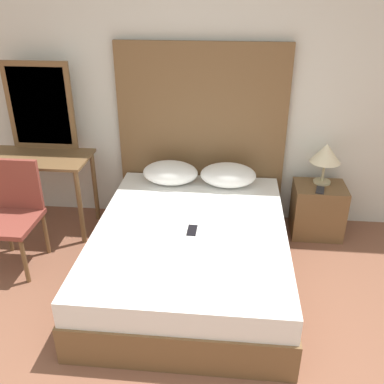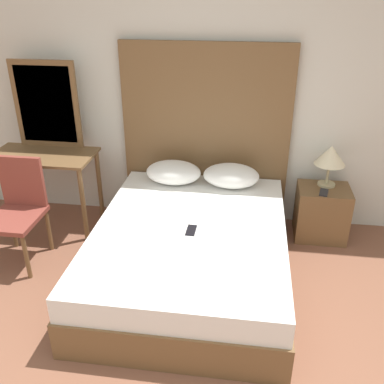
# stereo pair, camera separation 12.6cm
# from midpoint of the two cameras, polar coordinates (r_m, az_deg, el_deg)

# --- Properties ---
(wall_back) EXTENTS (10.00, 0.06, 2.70)m
(wall_back) POSITION_cam_midpoint_polar(r_m,az_deg,el_deg) (4.03, 4.33, 14.16)
(wall_back) COLOR silver
(wall_back) RESTS_ON ground_plane
(bed) EXTENTS (1.51, 1.98, 0.48)m
(bed) POSITION_cam_midpoint_polar(r_m,az_deg,el_deg) (3.48, 0.82, -8.01)
(bed) COLOR brown
(bed) RESTS_ON ground_plane
(headboard) EXTENTS (1.58, 0.05, 1.73)m
(headboard) POSITION_cam_midpoint_polar(r_m,az_deg,el_deg) (4.10, 2.70, 7.37)
(headboard) COLOR brown
(headboard) RESTS_ON ground_plane
(pillow_left) EXTENTS (0.51, 0.34, 0.21)m
(pillow_left) POSITION_cam_midpoint_polar(r_m,az_deg,el_deg) (4.01, -1.58, 2.63)
(pillow_left) COLOR white
(pillow_left) RESTS_ON bed
(pillow_right) EXTENTS (0.51, 0.34, 0.21)m
(pillow_right) POSITION_cam_midpoint_polar(r_m,az_deg,el_deg) (3.96, 6.15, 2.17)
(pillow_right) COLOR white
(pillow_right) RESTS_ON bed
(phone_on_bed) EXTENTS (0.07, 0.15, 0.01)m
(phone_on_bed) POSITION_cam_midpoint_polar(r_m,az_deg,el_deg) (3.29, 0.99, -5.13)
(phone_on_bed) COLOR black
(phone_on_bed) RESTS_ON bed
(nightstand) EXTENTS (0.47, 0.38, 0.50)m
(nightstand) POSITION_cam_midpoint_polar(r_m,az_deg,el_deg) (4.20, 17.69, -2.64)
(nightstand) COLOR brown
(nightstand) RESTS_ON ground_plane
(table_lamp) EXTENTS (0.28, 0.28, 0.38)m
(table_lamp) POSITION_cam_midpoint_polar(r_m,az_deg,el_deg) (4.05, 18.84, 4.51)
(table_lamp) COLOR tan
(table_lamp) RESTS_ON nightstand
(phone_on_nightstand) EXTENTS (0.10, 0.16, 0.01)m
(phone_on_nightstand) POSITION_cam_midpoint_polar(r_m,az_deg,el_deg) (4.00, 18.04, -0.06)
(phone_on_nightstand) COLOR #232328
(phone_on_nightstand) RESTS_ON nightstand
(vanity_desk) EXTENTS (0.96, 0.52, 0.75)m
(vanity_desk) POSITION_cam_midpoint_polar(r_m,az_deg,el_deg) (4.24, -18.33, 3.17)
(vanity_desk) COLOR brown
(vanity_desk) RESTS_ON ground_plane
(vanity_mirror) EXTENTS (0.63, 0.03, 0.81)m
(vanity_mirror) POSITION_cam_midpoint_polar(r_m,az_deg,el_deg) (4.27, -18.04, 11.03)
(vanity_mirror) COLOR brown
(vanity_mirror) RESTS_ON vanity_desk
(chair) EXTENTS (0.41, 0.48, 0.89)m
(chair) POSITION_cam_midpoint_polar(r_m,az_deg,el_deg) (3.86, -21.30, -1.75)
(chair) COLOR brown
(chair) RESTS_ON ground_plane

